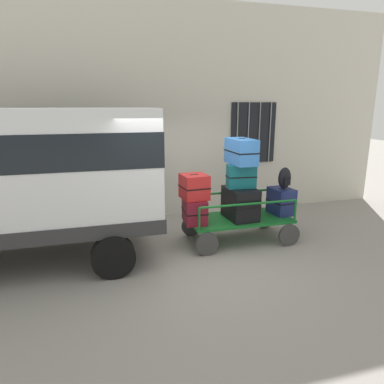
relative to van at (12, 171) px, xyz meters
name	(u,v)px	position (x,y,z in m)	size (l,w,h in m)	color
ground_plane	(186,250)	(2.88, -0.25, -1.63)	(40.00, 40.00, 0.00)	gray
building_wall	(160,113)	(2.89, 2.13, 0.87)	(12.00, 0.38, 5.00)	beige
van	(12,171)	(0.00, 0.00, 0.00)	(4.75, 2.02, 2.64)	silver
luggage_cart	(239,222)	(4.04, -0.05, -1.25)	(2.13, 1.09, 0.49)	#146023
cart_railing	(240,201)	(4.04, -0.05, -0.79)	(2.00, 0.95, 0.44)	#146023
suitcase_left_bottom	(195,211)	(3.10, -0.07, -0.91)	(0.45, 0.63, 0.47)	maroon
suitcase_left_middle	(194,187)	(3.10, -0.04, -0.44)	(0.52, 0.55, 0.47)	#B21E1E
suitcase_midleft_bottom	(240,203)	(4.04, -0.08, -0.83)	(0.57, 0.77, 0.63)	black
suitcase_midleft_middle	(241,176)	(4.04, -0.08, -0.29)	(0.58, 0.32, 0.46)	#0F5960
suitcase_midleft_top	(241,151)	(4.04, -0.04, 0.19)	(0.42, 0.77, 0.49)	#3372C6
suitcase_center_bottom	(281,201)	(4.98, -0.02, -0.87)	(0.45, 0.57, 0.55)	navy
backpack	(285,178)	(4.99, -0.09, -0.38)	(0.27, 0.22, 0.44)	black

